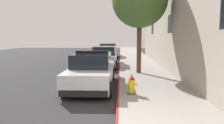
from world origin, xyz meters
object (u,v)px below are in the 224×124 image
at_px(police_cruiser, 92,71).
at_px(street_tree, 140,0).
at_px(parked_car_silver_ahead, 105,57).
at_px(fire_hydrant, 131,85).
at_px(parked_car_dark_far, 108,51).

relative_size(police_cruiser, street_tree, 0.81).
bearing_deg(parked_car_silver_ahead, fire_hydrant, -79.33).
bearing_deg(street_tree, parked_car_silver_ahead, 121.28).
bearing_deg(parked_car_dark_far, police_cruiser, -89.84).
height_order(parked_car_silver_ahead, parked_car_dark_far, same).
distance_m(parked_car_dark_far, street_tree, 11.76).
relative_size(parked_car_silver_ahead, parked_car_dark_far, 1.00).
xyz_separation_m(police_cruiser, fire_hydrant, (1.73, -1.75, -0.24)).
relative_size(police_cruiser, parked_car_silver_ahead, 1.00).
height_order(police_cruiser, fire_hydrant, police_cruiser).
relative_size(police_cruiser, parked_car_dark_far, 1.00).
relative_size(fire_hydrant, street_tree, 0.13).
bearing_deg(fire_hydrant, street_tree, 82.26).
bearing_deg(parked_car_silver_ahead, street_tree, -58.72).
distance_m(parked_car_dark_far, fire_hydrant, 15.98).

